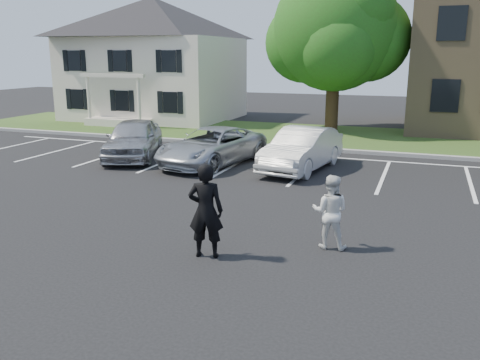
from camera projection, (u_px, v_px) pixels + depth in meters
name	position (u px, v px, depth m)	size (l,w,h in m)	color
ground_plane	(225.00, 243.00, 11.50)	(90.00, 90.00, 0.00)	black
curb	(326.00, 150.00, 22.41)	(40.00, 0.30, 0.15)	gray
grass_strip	(341.00, 137.00, 26.06)	(44.00, 8.00, 0.08)	#2F501D
stall_lines	(348.00, 168.00, 19.18)	(34.00, 5.36, 0.01)	white
house	(154.00, 60.00, 33.14)	(10.30, 9.22, 7.60)	beige
tree	(337.00, 32.00, 27.00)	(7.80, 7.20, 8.80)	black
man_black_suit	(206.00, 211.00, 10.53)	(0.73, 0.48, 2.01)	black
man_white_shirt	(330.00, 212.00, 11.07)	(0.80, 0.62, 1.65)	silver
car_silver_west	(133.00, 139.00, 20.79)	(1.91, 4.74, 1.62)	#AAAAAF
car_silver_minivan	(212.00, 146.00, 19.63)	(2.35, 5.10, 1.42)	#AFB2B7
car_white_sedan	(302.00, 149.00, 18.68)	(1.63, 4.67, 1.54)	silver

